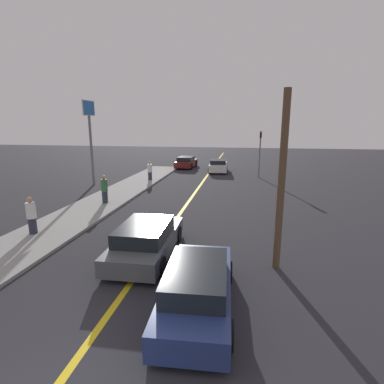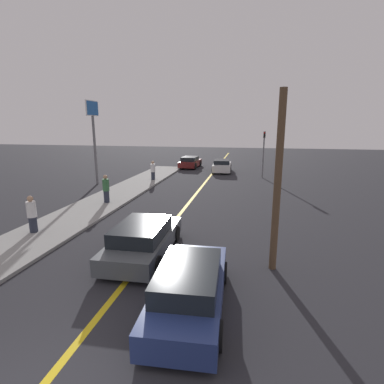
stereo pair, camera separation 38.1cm
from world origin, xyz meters
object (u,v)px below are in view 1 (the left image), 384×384
object	(u,v)px
car_far_distant	(218,166)
pedestrian_near_curb	(31,215)
car_parked_left_lot	(186,162)
utility_pole	(281,183)
pedestrian_far_standing	(150,171)
car_near_right_lane	(198,287)
traffic_light	(260,150)
roadside_sign	(90,124)
car_ahead_center	(146,240)
pedestrian_mid_group	(104,189)

from	to	relation	value
car_far_distant	pedestrian_near_curb	xyz separation A→B (m)	(-6.54, -19.52, 0.32)
car_parked_left_lot	utility_pole	bearing A→B (deg)	-69.17
pedestrian_far_standing	car_near_right_lane	bearing A→B (deg)	-68.75
traffic_light	utility_pole	xyz separation A→B (m)	(-0.25, -18.04, 0.40)
pedestrian_near_curb	roadside_sign	world-z (taller)	roadside_sign
car_parked_left_lot	pedestrian_far_standing	distance (m)	8.79
roadside_sign	pedestrian_far_standing	bearing A→B (deg)	28.39
car_parked_left_lot	roadside_sign	size ratio (longest dim) A/B	0.63
car_ahead_center	roadside_sign	xyz separation A→B (m)	(-8.46, 12.19, 4.22)
car_near_right_lane	traffic_light	xyz separation A→B (m)	(2.57, 20.86, 1.92)
car_ahead_center	car_parked_left_lot	xyz separation A→B (m)	(-2.85, 23.05, -0.00)
car_near_right_lane	car_ahead_center	size ratio (longest dim) A/B	0.99
roadside_sign	car_parked_left_lot	bearing A→B (deg)	62.69
car_ahead_center	utility_pole	size ratio (longest dim) A/B	0.80
car_far_distant	roadside_sign	size ratio (longest dim) A/B	0.61
car_far_distant	car_parked_left_lot	world-z (taller)	car_far_distant
car_ahead_center	pedestrian_far_standing	world-z (taller)	pedestrian_far_standing
pedestrian_near_curb	utility_pole	xyz separation A→B (m)	(10.28, -1.26, 2.01)
pedestrian_near_curb	roadside_sign	distance (m)	12.14
roadside_sign	car_far_distant	bearing A→B (deg)	41.64
car_near_right_lane	pedestrian_near_curb	bearing A→B (deg)	150.06
car_near_right_lane	car_ahead_center	xyz separation A→B (m)	(-2.39, 3.01, -0.01)
pedestrian_mid_group	utility_pole	bearing A→B (deg)	-35.24
pedestrian_far_standing	roadside_sign	size ratio (longest dim) A/B	0.24
car_far_distant	traffic_light	size ratio (longest dim) A/B	0.96
car_far_distant	traffic_light	xyz separation A→B (m)	(3.98, -2.74, 1.93)
car_far_distant	pedestrian_mid_group	world-z (taller)	pedestrian_mid_group
car_ahead_center	pedestrian_mid_group	bearing A→B (deg)	124.89
car_ahead_center	roadside_sign	size ratio (longest dim) A/B	0.72
car_parked_left_lot	utility_pole	distance (m)	24.56
car_near_right_lane	car_parked_left_lot	distance (m)	26.58
pedestrian_near_curb	car_ahead_center	bearing A→B (deg)	-10.83
roadside_sign	utility_pole	size ratio (longest dim) A/B	1.12
car_far_distant	roadside_sign	world-z (taller)	roadside_sign
car_near_right_lane	pedestrian_near_curb	size ratio (longest dim) A/B	2.82
pedestrian_mid_group	roadside_sign	bearing A→B (deg)	122.98
car_near_right_lane	pedestrian_mid_group	distance (m)	11.91
pedestrian_mid_group	pedestrian_far_standing	xyz separation A→B (m)	(0.38, 7.89, -0.05)
utility_pole	pedestrian_far_standing	bearing A→B (deg)	121.94
pedestrian_near_curb	traffic_light	distance (m)	19.87
car_far_distant	pedestrian_near_curb	distance (m)	20.59
pedestrian_near_curb	traffic_light	size ratio (longest dim) A/B	0.40
car_near_right_lane	traffic_light	world-z (taller)	traffic_light
car_ahead_center	traffic_light	distance (m)	18.62
car_near_right_lane	pedestrian_far_standing	distance (m)	18.68
car_ahead_center	pedestrian_near_curb	size ratio (longest dim) A/B	2.86
car_near_right_lane	pedestrian_mid_group	size ratio (longest dim) A/B	2.74
car_near_right_lane	pedestrian_far_standing	world-z (taller)	pedestrian_far_standing
traffic_light	utility_pole	bearing A→B (deg)	-90.78
car_ahead_center	car_far_distant	distance (m)	20.60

